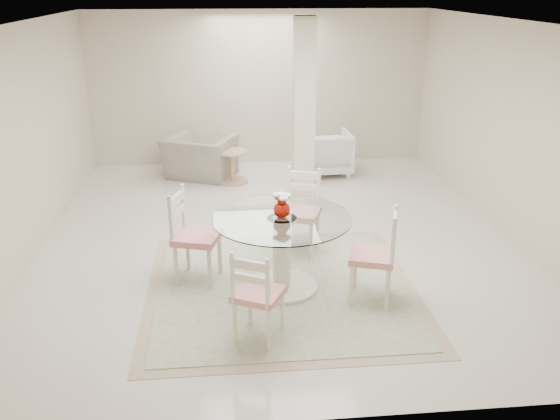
{
  "coord_description": "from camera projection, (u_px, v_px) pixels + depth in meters",
  "views": [
    {
      "loc": [
        -0.67,
        -7.1,
        3.13
      ],
      "look_at": [
        -0.09,
        -1.22,
        0.85
      ],
      "focal_mm": 38.0,
      "sensor_mm": 36.0,
      "label": 1
    }
  ],
  "objects": [
    {
      "name": "armchair_white",
      "position": [
        327.0,
        153.0,
        10.22
      ],
      "size": [
        0.83,
        0.85,
        0.75
      ],
      "primitive_type": "imported",
      "rotation": [
        0.0,
        0.0,
        3.18
      ],
      "color": "white",
      "rests_on": "ground"
    },
    {
      "name": "dining_table",
      "position": [
        282.0,
        254.0,
        6.29
      ],
      "size": [
        1.46,
        1.46,
        0.84
      ],
      "rotation": [
        0.0,
        0.0,
        -0.33
      ],
      "color": "#FBEACF",
      "rests_on": "ground"
    },
    {
      "name": "dining_chair_south",
      "position": [
        256.0,
        289.0,
        5.33
      ],
      "size": [
        0.55,
        0.55,
        1.03
      ],
      "rotation": [
        0.0,
        0.0,
        2.67
      ],
      "color": "#F3E9C7",
      "rests_on": "ground"
    },
    {
      "name": "side_table",
      "position": [
        233.0,
        168.0,
        9.81
      ],
      "size": [
        0.52,
        0.52,
        0.54
      ],
      "color": "tan",
      "rests_on": "ground"
    },
    {
      "name": "dining_chair_east",
      "position": [
        380.0,
        249.0,
        6.02
      ],
      "size": [
        0.56,
        0.56,
        1.11
      ],
      "rotation": [
        0.0,
        0.0,
        -1.89
      ],
      "color": "#F6F0CA",
      "rests_on": "ground"
    },
    {
      "name": "ground",
      "position": [
        278.0,
        237.0,
        7.78
      ],
      "size": [
        7.0,
        7.0,
        0.0
      ],
      "primitive_type": "plane",
      "color": "beige",
      "rests_on": "ground"
    },
    {
      "name": "room_shell",
      "position": [
        278.0,
        95.0,
        7.11
      ],
      "size": [
        6.02,
        7.02,
        2.71
      ],
      "color": "beige",
      "rests_on": "ground"
    },
    {
      "name": "recliner_taupe",
      "position": [
        200.0,
        157.0,
        10.04
      ],
      "size": [
        1.38,
        1.31,
        0.71
      ],
      "primitive_type": "imported",
      "rotation": [
        0.0,
        0.0,
        2.73
      ],
      "color": "gray",
      "rests_on": "ground"
    },
    {
      "name": "red_vase",
      "position": [
        282.0,
        205.0,
        6.1
      ],
      "size": [
        0.21,
        0.19,
        0.27
      ],
      "color": "#A51105",
      "rests_on": "dining_table"
    },
    {
      "name": "area_rug",
      "position": [
        282.0,
        289.0,
        6.45
      ],
      "size": [
        2.91,
        2.91,
        0.02
      ],
      "color": "tan",
      "rests_on": "ground"
    },
    {
      "name": "dining_chair_north",
      "position": [
        301.0,
        205.0,
        7.16
      ],
      "size": [
        0.59,
        0.59,
        1.15
      ],
      "rotation": [
        0.0,
        0.0,
        -0.36
      ],
      "color": "#F4EBC9",
      "rests_on": "ground"
    },
    {
      "name": "dining_chair_west",
      "position": [
        190.0,
        229.0,
        6.44
      ],
      "size": [
        0.58,
        0.58,
        1.16
      ],
      "rotation": [
        0.0,
        0.0,
        1.28
      ],
      "color": "beige",
      "rests_on": "ground"
    },
    {
      "name": "column",
      "position": [
        304.0,
        114.0,
        8.54
      ],
      "size": [
        0.3,
        0.3,
        2.7
      ],
      "primitive_type": "cube",
      "color": "beige",
      "rests_on": "ground"
    }
  ]
}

